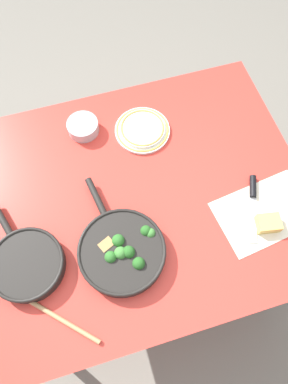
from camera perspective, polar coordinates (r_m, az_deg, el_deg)
The scene contains 10 objects.
ground_plane at distance 1.98m, azimuth -0.00°, elevation -9.32°, with size 14.00×14.00×0.00m, color slate.
dining_table_red at distance 1.33m, azimuth -0.00°, elevation -1.77°, with size 1.20×0.99×0.77m.
skillet_broccoli at distance 1.16m, azimuth -3.68°, elevation -9.77°, with size 0.30×0.44×0.07m.
skillet_eggs at distance 1.21m, azimuth -18.90°, elevation -11.26°, with size 0.25×0.38×0.05m.
wooden_spoon at distance 1.19m, azimuth -17.03°, elevation -17.84°, with size 0.28×0.27×0.02m.
parchment_sheet at distance 1.30m, azimuth 19.44°, elevation -3.20°, with size 0.37×0.27×0.00m.
grater_knife at distance 1.30m, azimuth 17.68°, elevation -1.05°, with size 0.13×0.24×0.02m.
cheese_block at distance 1.27m, azimuth 19.99°, elevation -4.92°, with size 0.09×0.08×0.04m.
dinner_plate_stack at distance 1.38m, azimuth -0.27°, elevation 10.40°, with size 0.22×0.22×0.03m.
prep_bowl_steel at distance 1.39m, azimuth -10.13°, elevation 10.64°, with size 0.12×0.12×0.05m.
Camera 1 is at (0.14, 0.48, 1.92)m, focal length 32.00 mm.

